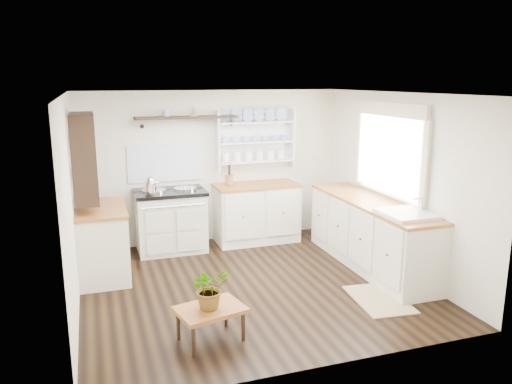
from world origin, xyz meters
The scene contains 19 objects.
floor centered at (0.00, 0.00, 0.00)m, with size 4.00×3.80×0.01m, color black.
wall_back centered at (0.00, 1.90, 1.15)m, with size 4.00×0.02×2.30m, color beige.
wall_right centered at (2.00, 0.00, 1.15)m, with size 0.02×3.80×2.30m, color beige.
wall_left centered at (-2.00, 0.00, 1.15)m, with size 0.02×3.80×2.30m, color beige.
ceiling centered at (0.00, 0.00, 2.30)m, with size 4.00×3.80×0.01m, color white.
window centered at (1.95, 0.15, 1.56)m, with size 0.08×1.55×1.22m.
aga_cooker centered at (-0.72, 1.57, 0.46)m, with size 1.01×0.70×0.93m.
back_cabinets centered at (0.60, 1.60, 0.46)m, with size 1.27×0.63×0.90m.
right_cabinets centered at (1.70, 0.10, 0.46)m, with size 0.62×2.43×0.90m.
belfast_sink centered at (1.70, -0.65, 0.80)m, with size 0.55×0.60×0.45m.
left_cabinets centered at (-1.70, 0.90, 0.46)m, with size 0.62×1.13×0.90m.
plate_rack centered at (0.65, 1.86, 1.56)m, with size 1.20×0.22×0.90m.
high_shelf centered at (-0.40, 1.78, 1.91)m, with size 1.50×0.29×0.16m.
left_shelving centered at (-1.84, 0.90, 1.55)m, with size 0.28×0.80×1.05m, color black.
kettle centered at (-1.00, 1.45, 1.03)m, with size 0.17×0.17×0.20m, color silver, non-canonical shape.
utensil_crock centered at (0.19, 1.68, 0.98)m, with size 0.12×0.12×0.14m, color #A8553D.
center_table centered at (-0.78, -1.14, 0.29)m, with size 0.71×0.58×0.34m.
potted_plant centered at (-0.78, -1.14, 0.54)m, with size 0.37×0.32×0.41m, color #3F7233.
floor_rug centered at (1.24, -0.88, 0.01)m, with size 0.55×0.85×0.02m, color #917A54.
Camera 1 is at (-1.76, -5.43, 2.46)m, focal length 35.00 mm.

